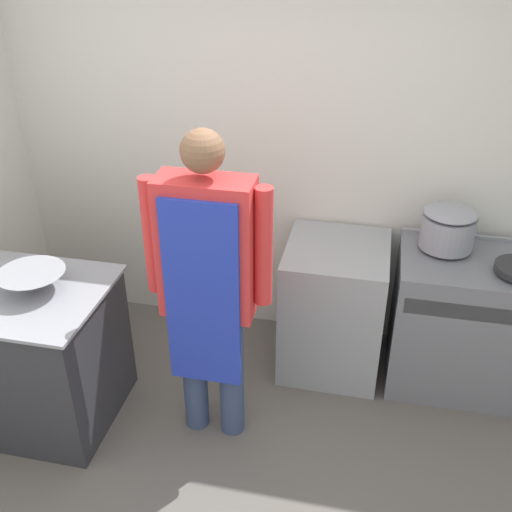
% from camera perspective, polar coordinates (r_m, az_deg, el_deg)
% --- Properties ---
extents(wall_back, '(8.00, 0.05, 2.70)m').
position_cam_1_polar(wall_back, '(3.88, 2.26, 10.32)').
color(wall_back, silver).
rests_on(wall_back, ground_plane).
extents(prep_counter, '(1.00, 0.78, 0.87)m').
position_cam_1_polar(prep_counter, '(3.76, -20.89, -8.62)').
color(prep_counter, '#2D2D33').
rests_on(prep_counter, ground_plane).
extents(stove, '(0.93, 0.62, 0.90)m').
position_cam_1_polar(stove, '(3.96, 19.61, -6.01)').
color(stove, slate).
rests_on(stove, ground_plane).
extents(fridge_unit, '(0.63, 0.67, 0.87)m').
position_cam_1_polar(fridge_unit, '(3.91, 7.38, -4.83)').
color(fridge_unit, '#93999E').
rests_on(fridge_unit, ground_plane).
extents(person_cook, '(0.66, 0.24, 1.82)m').
position_cam_1_polar(person_cook, '(3.05, -4.60, -1.99)').
color(person_cook, '#38476B').
rests_on(person_cook, ground_plane).
extents(mixing_bowl, '(0.37, 0.37, 0.12)m').
position_cam_1_polar(mixing_bowl, '(3.45, -20.52, -2.26)').
color(mixing_bowl, gray).
rests_on(mixing_bowl, prep_counter).
extents(stock_pot, '(0.32, 0.32, 0.25)m').
position_cam_1_polar(stock_pot, '(3.73, 17.83, 2.60)').
color(stock_pot, gray).
rests_on(stock_pot, stove).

